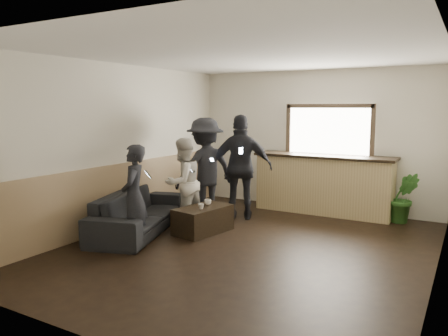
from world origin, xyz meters
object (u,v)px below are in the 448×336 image
Objects in this scene: potted_plant at (403,198)px; person_b at (183,182)px; sofa at (138,212)px; person_c at (205,168)px; person_a at (134,196)px; person_d at (241,167)px; coffee_table at (203,220)px; bar_counter at (323,180)px; cup_b at (201,206)px; cup_a at (208,202)px.

person_b reaches higher than potted_plant.
person_c is (0.45, 1.38, 0.61)m from sofa.
person_d is (0.64, 2.21, 0.21)m from person_a.
coffee_table is at bearing 127.04° from person_a.
potted_plant is at bearing 133.42° from person_b.
bar_counter is 1.19× the size of sofa.
person_c reaches higher than potted_plant.
person_b is (-0.51, 0.16, 0.56)m from coffee_table.
cup_b is at bearing -68.94° from coffee_table.
coffee_table is (-1.31, -2.34, -0.43)m from bar_counter.
cup_a is at bearing 95.22° from coffee_table.
person_a is (-0.50, -1.27, 0.29)m from cup_a.
person_a is at bearing 10.58° from person_b.
person_b is 0.83× the size of person_c.
coffee_table is 1.35m from person_d.
bar_counter is 2.54m from cup_a.
cup_a is (-1.32, -2.16, -0.16)m from bar_counter.
sofa is 1.09m from cup_b.
cup_b is at bearing -88.95° from sofa.
sofa is at bearing -128.64° from bar_counter.
potted_plant is at bearing 138.20° from person_c.
coffee_table is 0.32m from cup_a.
person_c is at bearing -156.85° from potted_plant.
person_d is at bearing 135.90° from person_a.
sofa is 2.34× the size of coffee_table.
person_b is at bearing 151.51° from cup_b.
person_a is (-3.30, -3.39, 0.30)m from potted_plant.
bar_counter is 1.73m from person_d.
person_d reaches higher than cup_a.
coffee_table is 8.39× the size of cup_a.
person_d is (1.09, 1.61, 0.64)m from sofa.
person_a is at bearing -115.05° from coffee_table.
person_d is at bearing 86.67° from cup_b.
sofa is 1.09m from coffee_table.
cup_a is at bearing -121.48° from bar_counter.
cup_a is at bearing -142.96° from potted_plant.
sofa is 1.17× the size of person_d.
cup_a is 0.58m from person_b.
person_d is (-2.66, -1.18, 0.51)m from potted_plant.
person_a is (-1.82, -3.44, 0.12)m from bar_counter.
person_c is (-0.00, 1.98, 0.17)m from person_a.
person_a reaches higher than cup_a.
person_c is (-1.82, -1.46, 0.30)m from bar_counter.
person_c reaches higher than cup_b.
sofa is at bearing -152.54° from coffee_table.
bar_counter is at bearing 58.52° from cup_a.
cup_a is 0.07× the size of person_b.
person_d is (0.64, 0.95, 0.19)m from person_b.
cup_b reaches higher than coffee_table.
bar_counter reaches higher than person_d.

